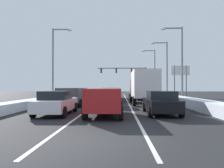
% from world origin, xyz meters
% --- Properties ---
extents(ground_plane, '(120.00, 120.00, 0.00)m').
position_xyz_m(ground_plane, '(0.00, 16.33, 0.00)').
color(ground_plane, black).
extents(lane_stripe_between_right_lane_and_center_lane, '(0.14, 44.90, 0.01)m').
position_xyz_m(lane_stripe_between_right_lane_and_center_lane, '(1.70, 20.41, 0.00)').
color(lane_stripe_between_right_lane_and_center_lane, silver).
rests_on(lane_stripe_between_right_lane_and_center_lane, ground).
extents(lane_stripe_between_center_lane_and_left_lane, '(0.14, 44.90, 0.01)m').
position_xyz_m(lane_stripe_between_center_lane_and_left_lane, '(-1.70, 20.41, 0.00)').
color(lane_stripe_between_center_lane_and_left_lane, silver).
rests_on(lane_stripe_between_center_lane_and_left_lane, ground).
extents(snow_bank_right_shoulder, '(1.43, 44.90, 0.76)m').
position_xyz_m(snow_bank_right_shoulder, '(7.00, 20.41, 0.38)').
color(snow_bank_right_shoulder, silver).
rests_on(snow_bank_right_shoulder, ground).
extents(snow_bank_left_shoulder, '(1.35, 44.90, 0.66)m').
position_xyz_m(snow_bank_left_shoulder, '(-7.00, 20.41, 0.33)').
color(snow_bank_left_shoulder, silver).
rests_on(snow_bank_left_shoulder, ground).
extents(sedan_black_right_lane_nearest, '(2.00, 4.50, 1.51)m').
position_xyz_m(sedan_black_right_lane_nearest, '(3.42, 6.93, 0.76)').
color(sedan_black_right_lane_nearest, black).
rests_on(sedan_black_right_lane_nearest, ground).
extents(box_truck_right_lane_second, '(2.53, 7.20, 3.36)m').
position_xyz_m(box_truck_right_lane_second, '(3.21, 14.94, 1.90)').
color(box_truck_right_lane_second, maroon).
rests_on(box_truck_right_lane_second, ground).
extents(suv_navy_right_lane_third, '(2.16, 4.90, 1.67)m').
position_xyz_m(suv_navy_right_lane_third, '(3.61, 22.73, 1.02)').
color(suv_navy_right_lane_third, navy).
rests_on(suv_navy_right_lane_third, ground).
extents(sedan_green_right_lane_fourth, '(2.00, 4.50, 1.51)m').
position_xyz_m(sedan_green_right_lane_fourth, '(3.33, 28.49, 0.76)').
color(sedan_green_right_lane_fourth, '#1E5633').
rests_on(sedan_green_right_lane_fourth, ground).
extents(suv_red_center_lane_nearest, '(2.16, 4.90, 1.67)m').
position_xyz_m(suv_red_center_lane_nearest, '(-0.14, 6.04, 1.02)').
color(suv_red_center_lane_nearest, maroon).
rests_on(suv_red_center_lane_nearest, ground).
extents(sedan_gray_center_lane_second, '(2.00, 4.50, 1.51)m').
position_xyz_m(sedan_gray_center_lane_second, '(-0.22, 12.38, 0.76)').
color(sedan_gray_center_lane_second, slate).
rests_on(sedan_gray_center_lane_second, ground).
extents(suv_silver_center_lane_third, '(2.16, 4.90, 1.67)m').
position_xyz_m(suv_silver_center_lane_third, '(-0.15, 19.14, 1.02)').
color(suv_silver_center_lane_third, '#B7BABF').
rests_on(suv_silver_center_lane_third, ground).
extents(suv_tan_center_lane_fourth, '(2.16, 4.90, 1.67)m').
position_xyz_m(suv_tan_center_lane_fourth, '(-0.17, 25.73, 1.02)').
color(suv_tan_center_lane_fourth, '#937F60').
rests_on(suv_tan_center_lane_fourth, ground).
extents(sedan_white_left_lane_nearest, '(2.00, 4.50, 1.51)m').
position_xyz_m(sedan_white_left_lane_nearest, '(-3.30, 6.51, 0.76)').
color(sedan_white_left_lane_nearest, silver).
rests_on(sedan_white_left_lane_nearest, ground).
extents(suv_charcoal_left_lane_second, '(2.16, 4.90, 1.67)m').
position_xyz_m(suv_charcoal_left_lane_second, '(-3.60, 12.74, 1.02)').
color(suv_charcoal_left_lane_second, '#38383D').
rests_on(suv_charcoal_left_lane_second, ground).
extents(sedan_black_left_lane_third, '(2.00, 4.50, 1.51)m').
position_xyz_m(sedan_black_left_lane_third, '(-3.29, 18.95, 0.76)').
color(sedan_black_left_lane_third, black).
rests_on(sedan_black_left_lane_third, ground).
extents(sedan_maroon_left_lane_fourth, '(2.00, 4.50, 1.51)m').
position_xyz_m(sedan_maroon_left_lane_fourth, '(-3.22, 25.81, 0.76)').
color(sedan_maroon_left_lane_fourth, maroon).
rests_on(sedan_maroon_left_lane_fourth, ground).
extents(traffic_light_gantry, '(10.94, 0.47, 6.20)m').
position_xyz_m(traffic_light_gantry, '(2.77, 40.80, 4.74)').
color(traffic_light_gantry, slate).
rests_on(traffic_light_gantry, ground).
extents(street_lamp_right_near, '(2.66, 0.36, 8.86)m').
position_xyz_m(street_lamp_right_near, '(7.78, 18.37, 5.25)').
color(street_lamp_right_near, gray).
rests_on(street_lamp_right_near, ground).
extents(street_lamp_right_mid, '(2.66, 0.36, 8.81)m').
position_xyz_m(street_lamp_right_mid, '(7.81, 26.53, 5.23)').
color(street_lamp_right_mid, gray).
rests_on(street_lamp_right_mid, ground).
extents(street_lamp_right_far, '(2.66, 0.36, 8.98)m').
position_xyz_m(street_lamp_right_far, '(7.24, 34.69, 5.31)').
color(street_lamp_right_far, gray).
rests_on(street_lamp_right_far, ground).
extents(street_lamp_left_mid, '(2.66, 0.36, 9.40)m').
position_xyz_m(street_lamp_left_mid, '(-7.62, 20.42, 5.53)').
color(street_lamp_left_mid, gray).
rests_on(street_lamp_left_mid, ground).
extents(roadside_sign_right, '(3.20, 0.16, 5.50)m').
position_xyz_m(roadside_sign_right, '(11.23, 30.18, 4.02)').
color(roadside_sign_right, '#59595B').
rests_on(roadside_sign_right, ground).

